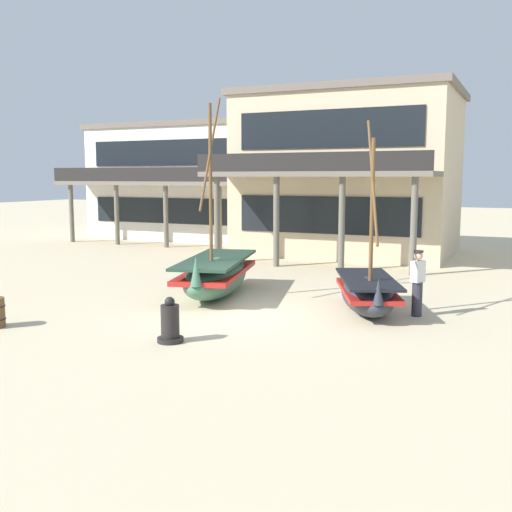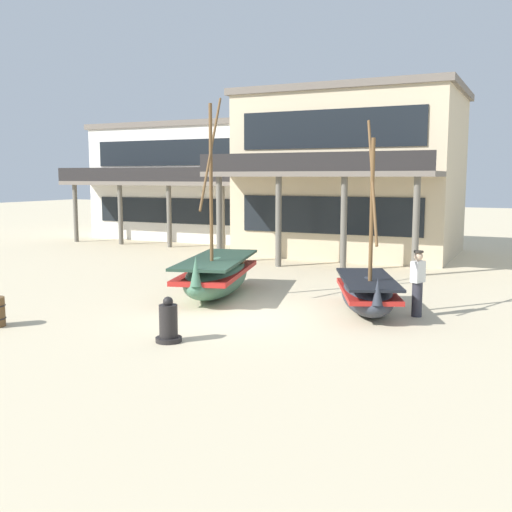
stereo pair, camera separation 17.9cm
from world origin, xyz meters
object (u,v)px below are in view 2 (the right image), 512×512
(fishing_boat_centre_large, at_px, (217,275))
(fisherman_by_hull, at_px, (418,284))
(harbor_building_main, at_px, (352,173))
(harbor_building_annex, at_px, (192,182))
(capstan_winch, at_px, (168,324))
(fishing_boat_near_left, at_px, (367,293))

(fishing_boat_centre_large, height_order, fisherman_by_hull, fishing_boat_centre_large)
(fishing_boat_centre_large, bearing_deg, harbor_building_main, 86.69)
(fishing_boat_centre_large, distance_m, fisherman_by_hull, 5.92)
(fishing_boat_centre_large, xyz_separation_m, harbor_building_annex, (-9.71, 14.49, 2.62))
(fisherman_by_hull, bearing_deg, harbor_building_annex, 136.75)
(harbor_building_main, bearing_deg, capstan_winch, -87.00)
(fisherman_by_hull, xyz_separation_m, harbor_building_annex, (-15.62, 14.69, 2.42))
(fishing_boat_near_left, bearing_deg, harbor_building_annex, 134.17)
(harbor_building_annex, bearing_deg, fishing_boat_centre_large, -56.18)
(fisherman_by_hull, distance_m, harbor_building_main, 13.24)
(fishing_boat_near_left, xyz_separation_m, fisherman_by_hull, (1.26, 0.09, 0.31))
(harbor_building_main, distance_m, harbor_building_annex, 10.78)
(harbor_building_main, relative_size, harbor_building_annex, 0.87)
(fisherman_by_hull, bearing_deg, capstan_winch, -133.05)
(fishing_boat_near_left, xyz_separation_m, capstan_winch, (-3.11, -4.59, -0.13))
(fishing_boat_centre_large, bearing_deg, capstan_winch, -72.51)
(harbor_building_main, bearing_deg, harbor_building_annex, 164.55)
(fishing_boat_centre_large, height_order, harbor_building_annex, harbor_building_annex)
(fishing_boat_centre_large, bearing_deg, harbor_building_annex, 123.82)
(fisherman_by_hull, relative_size, harbor_building_annex, 0.15)
(capstan_winch, xyz_separation_m, harbor_building_annex, (-11.25, 19.37, 2.85))
(fishing_boat_near_left, distance_m, fishing_boat_centre_large, 4.66)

